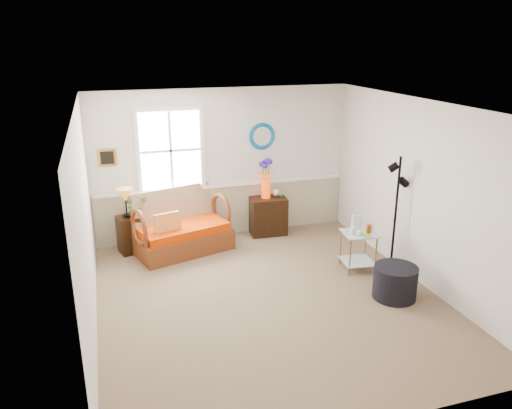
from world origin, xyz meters
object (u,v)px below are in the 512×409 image
object	(u,v)px
floor_lamp	(395,215)
ottoman	(395,282)
side_table	(358,251)
loveseat	(182,222)
lamp_stand	(130,234)
cabinet	(268,216)

from	to	relation	value
floor_lamp	ottoman	bearing A→B (deg)	-95.18
ottoman	side_table	bearing A→B (deg)	94.12
loveseat	ottoman	bearing A→B (deg)	-60.69
lamp_stand	floor_lamp	bearing A→B (deg)	-26.35
loveseat	cabinet	xyz separation A→B (m)	(1.60, 0.29, -0.16)
side_table	floor_lamp	xyz separation A→B (m)	(0.50, -0.15, 0.59)
lamp_stand	cabinet	xyz separation A→B (m)	(2.44, 0.09, 0.03)
cabinet	ottoman	bearing A→B (deg)	-67.44
cabinet	ottoman	xyz separation A→B (m)	(0.90, -2.73, -0.11)
loveseat	ottoman	world-z (taller)	loveseat
lamp_stand	floor_lamp	xyz separation A→B (m)	(3.77, -1.87, 0.58)
loveseat	side_table	distance (m)	2.87
lamp_stand	ottoman	size ratio (longest dim) A/B	1.05
loveseat	cabinet	size ratio (longest dim) A/B	2.25
lamp_stand	loveseat	bearing A→B (deg)	-13.58
cabinet	lamp_stand	bearing A→B (deg)	-173.58
side_table	ottoman	bearing A→B (deg)	-85.88
cabinet	loveseat	bearing A→B (deg)	-165.41
cabinet	floor_lamp	world-z (taller)	floor_lamp
loveseat	lamp_stand	world-z (taller)	loveseat
loveseat	ottoman	xyz separation A→B (m)	(2.50, -2.45, -0.27)
side_table	lamp_stand	bearing A→B (deg)	152.31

